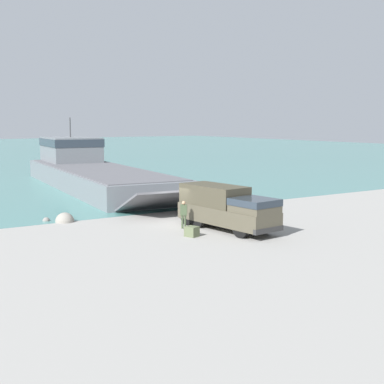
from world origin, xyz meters
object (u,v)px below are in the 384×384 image
at_px(military_truck, 227,207).
at_px(soldier_on_ramp, 184,213).
at_px(cargo_crate, 192,231).
at_px(mooring_bollard, 243,202).
at_px(landing_craft, 90,169).

bearing_deg(military_truck, soldier_on_ramp, -135.91).
height_order(soldier_on_ramp, cargo_crate, soldier_on_ramp).
bearing_deg(cargo_crate, military_truck, 10.50).
bearing_deg(soldier_on_ramp, cargo_crate, 15.75).
relative_size(soldier_on_ramp, mooring_bollard, 2.01).
relative_size(military_truck, mooring_bollard, 8.54).
distance_m(landing_craft, soldier_on_ramp, 26.24).
height_order(military_truck, cargo_crate, military_truck).
distance_m(landing_craft, mooring_bollard, 21.95).
distance_m(soldier_on_ramp, cargo_crate, 2.61).
bearing_deg(mooring_bollard, cargo_crate, -143.50).
xyz_separation_m(landing_craft, military_truck, (-1.62, -27.74, -0.28)).
distance_m(soldier_on_ramp, mooring_bollard, 9.62).
distance_m(landing_craft, cargo_crate, 28.72).
relative_size(landing_craft, mooring_bollard, 40.18).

